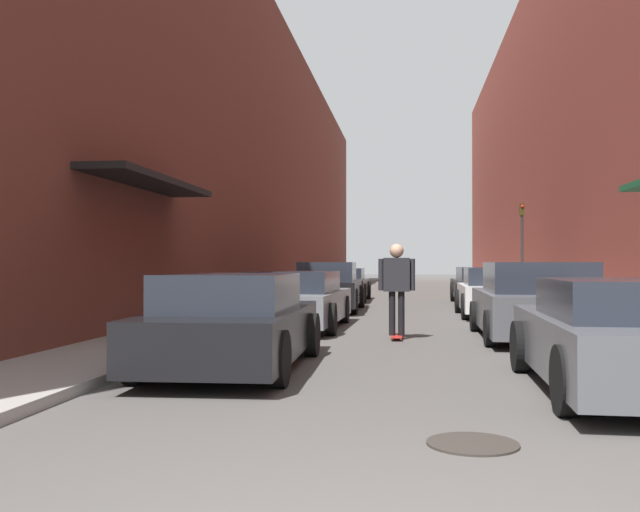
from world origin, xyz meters
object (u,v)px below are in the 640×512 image
(parked_car_left_1, at_px, (296,300))
(manhole_cover, at_px, (473,444))
(parked_car_left_2, at_px, (329,287))
(parked_car_right_3, at_px, (482,286))
(parked_car_right_1, at_px, (536,303))
(parked_car_left_3, at_px, (341,285))
(traffic_light, at_px, (522,239))
(parked_car_right_0, at_px, (632,337))
(parked_car_right_2, at_px, (498,293))
(skateboarder, at_px, (397,281))
(parked_car_left_0, at_px, (234,323))

(parked_car_left_1, bearing_deg, manhole_cover, -73.03)
(parked_car_left_2, relative_size, parked_car_right_3, 1.01)
(parked_car_right_1, bearing_deg, parked_car_right_3, 89.15)
(parked_car_left_3, height_order, manhole_cover, parked_car_left_3)
(parked_car_left_3, height_order, traffic_light, traffic_light)
(parked_car_right_0, distance_m, parked_car_right_2, 10.92)
(parked_car_left_1, relative_size, parked_car_left_3, 1.01)
(parked_car_right_2, distance_m, traffic_light, 9.17)
(parked_car_right_3, height_order, skateboarder, skateboarder)
(traffic_light, bearing_deg, parked_car_left_0, -109.34)
(parked_car_right_2, bearing_deg, parked_car_left_0, -115.05)
(parked_car_left_1, height_order, parked_car_left_2, parked_car_left_2)
(parked_car_right_2, height_order, parked_car_right_3, parked_car_right_2)
(skateboarder, distance_m, manhole_cover, 7.55)
(traffic_light, bearing_deg, parked_car_left_3, -165.82)
(parked_car_right_2, height_order, traffic_light, traffic_light)
(parked_car_left_1, distance_m, parked_car_right_2, 6.14)
(parked_car_right_1, height_order, parked_car_right_2, parked_car_right_1)
(skateboarder, bearing_deg, parked_car_left_0, -117.78)
(parked_car_left_1, bearing_deg, parked_car_left_2, 89.38)
(parked_car_left_0, height_order, traffic_light, traffic_light)
(parked_car_left_1, distance_m, parked_car_left_2, 5.69)
(parked_car_right_0, distance_m, skateboarder, 5.67)
(parked_car_right_2, bearing_deg, traffic_light, 77.49)
(parked_car_left_2, distance_m, skateboarder, 7.88)
(parked_car_right_2, bearing_deg, parked_car_left_3, 123.89)
(parked_car_left_0, distance_m, parked_car_left_3, 16.88)
(parked_car_right_3, bearing_deg, parked_car_left_3, 164.68)
(parked_car_left_0, height_order, parked_car_left_3, parked_car_left_0)
(traffic_light, bearing_deg, parked_car_right_0, -95.50)
(traffic_light, bearing_deg, manhole_cover, -99.68)
(parked_car_right_2, distance_m, parked_car_right_3, 5.76)
(parked_car_left_3, xyz_separation_m, traffic_light, (6.73, 1.70, 1.70))
(parked_car_right_0, relative_size, parked_car_right_1, 0.99)
(parked_car_left_0, xyz_separation_m, manhole_cover, (2.75, -3.56, -0.59))
(traffic_light, bearing_deg, skateboarder, -106.94)
(parked_car_right_0, relative_size, manhole_cover, 6.17)
(parked_car_left_1, height_order, parked_car_left_3, parked_car_left_1)
(parked_car_right_1, bearing_deg, parked_car_left_2, 122.38)
(parked_car_right_2, bearing_deg, skateboarder, -113.17)
(parked_car_right_1, relative_size, parked_car_right_2, 1.11)
(traffic_light, bearing_deg, parked_car_right_1, -97.81)
(parked_car_left_0, distance_m, traffic_light, 19.76)
(parked_car_left_1, bearing_deg, traffic_light, 62.61)
(traffic_light, bearing_deg, parked_car_right_2, -102.51)
(parked_car_left_1, height_order, parked_car_right_3, parked_car_right_3)
(parked_car_right_0, bearing_deg, parked_car_right_1, 90.71)
(parked_car_left_2, bearing_deg, parked_car_left_3, 91.70)
(skateboarder, relative_size, traffic_light, 0.49)
(parked_car_right_1, bearing_deg, parked_car_left_0, -137.12)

